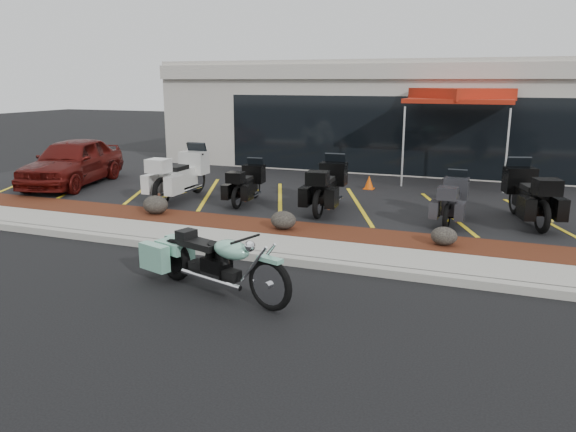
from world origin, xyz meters
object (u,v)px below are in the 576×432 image
at_px(hero_cruiser, 270,277).
at_px(touring_white, 197,168).
at_px(popup_canopy, 461,97).
at_px(parked_car, 72,162).
at_px(traffic_cone, 369,182).

bearing_deg(hero_cruiser, touring_white, 144.82).
bearing_deg(popup_canopy, parked_car, -178.63).
relative_size(hero_cruiser, popup_canopy, 0.73).
xyz_separation_m(traffic_cone, popup_canopy, (2.29, 2.27, 2.46)).
xyz_separation_m(hero_cruiser, touring_white, (-5.11, 6.75, 0.35)).
relative_size(hero_cruiser, traffic_cone, 7.49).
bearing_deg(parked_car, touring_white, -9.51).
relative_size(parked_car, traffic_cone, 10.60).
bearing_deg(traffic_cone, popup_canopy, 44.80).
xyz_separation_m(parked_car, traffic_cone, (8.68, 2.66, -0.52)).
bearing_deg(hero_cruiser, parked_car, 162.91).
relative_size(parked_car, popup_canopy, 1.04).
xyz_separation_m(touring_white, popup_canopy, (6.74, 4.67, 1.93)).
bearing_deg(touring_white, traffic_cone, -61.67).
xyz_separation_m(hero_cruiser, popup_canopy, (1.63, 11.42, 2.28)).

